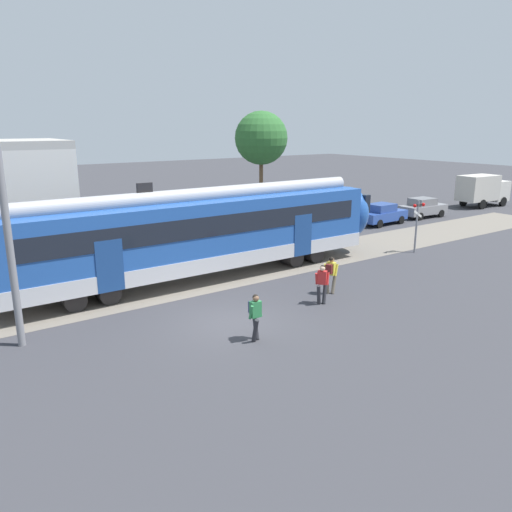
# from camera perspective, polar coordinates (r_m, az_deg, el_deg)

# --- Properties ---
(ground_plane) EXTENTS (160.00, 160.00, 0.00)m
(ground_plane) POSITION_cam_1_polar(r_m,az_deg,el_deg) (18.72, -2.85, -7.65)
(ground_plane) COLOR #38383D
(pedestrian_green) EXTENTS (0.56, 0.63, 1.67)m
(pedestrian_green) POSITION_cam_1_polar(r_m,az_deg,el_deg) (16.91, -0.10, -6.54)
(pedestrian_green) COLOR #28282D
(pedestrian_green) RESTS_ON ground
(pedestrian_red) EXTENTS (0.71, 0.51, 1.67)m
(pedestrian_red) POSITION_cam_1_polar(r_m,az_deg,el_deg) (20.47, 7.58, -2.83)
(pedestrian_red) COLOR #28282D
(pedestrian_red) RESTS_ON ground
(pedestrian_yellow) EXTENTS (0.71, 0.53, 1.67)m
(pedestrian_yellow) POSITION_cam_1_polar(r_m,az_deg,el_deg) (21.74, 8.54, -1.81)
(pedestrian_yellow) COLOR #6B6051
(pedestrian_yellow) RESTS_ON ground
(parked_car_white) EXTENTS (4.07, 1.89, 1.54)m
(parked_car_white) POSITION_cam_1_polar(r_m,az_deg,el_deg) (34.74, 8.38, 4.09)
(parked_car_white) COLOR silver
(parked_car_white) RESTS_ON ground
(parked_car_blue) EXTENTS (4.08, 1.91, 1.54)m
(parked_car_blue) POSITION_cam_1_polar(r_m,az_deg,el_deg) (37.94, 14.20, 4.69)
(parked_car_blue) COLOR #284799
(parked_car_blue) RESTS_ON ground
(parked_car_grey) EXTENTS (4.07, 1.89, 1.54)m
(parked_car_grey) POSITION_cam_1_polar(r_m,az_deg,el_deg) (41.78, 18.54, 5.27)
(parked_car_grey) COLOR gray
(parked_car_grey) RESTS_ON ground
(box_truck) EXTENTS (5.36, 2.36, 2.82)m
(box_truck) POSITION_cam_1_polar(r_m,az_deg,el_deg) (49.21, 24.50, 6.98)
(box_truck) COLOR beige
(box_truck) RESTS_ON ground
(crossing_signal) EXTENTS (0.96, 0.22, 3.00)m
(crossing_signal) POSITION_cam_1_polar(r_m,az_deg,el_deg) (29.78, 17.96, 4.15)
(crossing_signal) COLOR gray
(crossing_signal) RESTS_ON ground
(street_tree_right) EXTENTS (4.30, 4.30, 8.23)m
(street_tree_right) POSITION_cam_1_polar(r_m,az_deg,el_deg) (41.55, 0.60, 13.31)
(street_tree_right) COLOR brown
(street_tree_right) RESTS_ON ground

